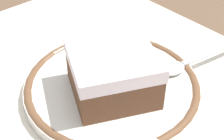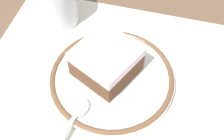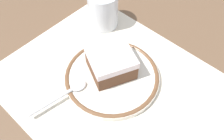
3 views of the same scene
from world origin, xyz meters
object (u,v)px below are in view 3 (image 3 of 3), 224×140
object	(u,v)px
plate	(112,76)
cake_slice	(111,62)
spoon	(68,92)
cup	(103,11)

from	to	relation	value
plate	cake_slice	world-z (taller)	cake_slice
plate	spoon	size ratio (longest dim) A/B	1.56
cake_slice	spoon	distance (m)	0.11
plate	spoon	bearing A→B (deg)	-111.05
cup	plate	bearing A→B (deg)	-40.07
spoon	cup	xyz separation A→B (m)	(-0.10, 0.22, 0.02)
plate	cake_slice	xyz separation A→B (m)	(-0.01, 0.01, 0.03)
plate	cup	xyz separation A→B (m)	(-0.14, 0.12, 0.03)
plate	spoon	world-z (taller)	spoon
cake_slice	spoon	world-z (taller)	cake_slice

